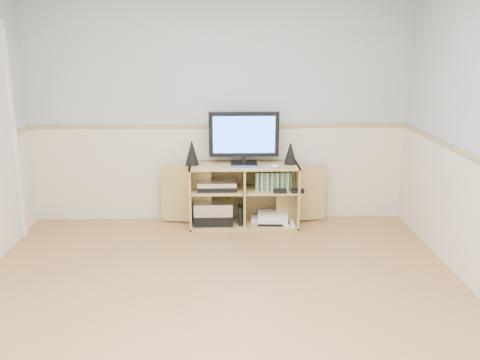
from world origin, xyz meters
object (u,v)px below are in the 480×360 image
(media_cabinet, at_px, (244,193))
(keyboard, at_px, (247,167))
(monitor, at_px, (244,136))
(game_consoles, at_px, (271,218))

(media_cabinet, relative_size, keyboard, 5.51)
(monitor, xyz_separation_m, game_consoles, (0.29, -0.06, -0.87))
(keyboard, distance_m, game_consoles, 0.65)
(monitor, bearing_deg, media_cabinet, 90.00)
(monitor, xyz_separation_m, keyboard, (0.03, -0.19, -0.29))
(monitor, relative_size, keyboard, 2.27)
(media_cabinet, relative_size, monitor, 2.43)
(media_cabinet, xyz_separation_m, game_consoles, (0.29, -0.06, -0.26))
(monitor, relative_size, game_consoles, 1.60)
(keyboard, bearing_deg, monitor, 103.04)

